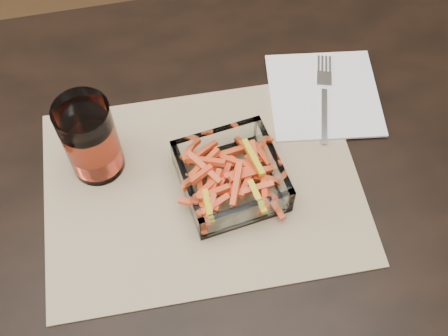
{
  "coord_description": "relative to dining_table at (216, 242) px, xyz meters",
  "views": [
    {
      "loc": [
        -0.06,
        -0.34,
        1.46
      ],
      "look_at": [
        0.02,
        0.06,
        0.78
      ],
      "focal_mm": 45.0,
      "sensor_mm": 36.0,
      "label": 1
    }
  ],
  "objects": [
    {
      "name": "dining_table",
      "position": [
        0.0,
        0.0,
        0.0
      ],
      "size": [
        1.6,
        0.9,
        0.75
      ],
      "color": "black",
      "rests_on": "ground"
    },
    {
      "name": "placemat",
      "position": [
        -0.01,
        0.05,
        0.09
      ],
      "size": [
        0.46,
        0.34,
        0.0
      ],
      "primitive_type": "cube",
      "rotation": [
        0.0,
        0.0,
        -0.03
      ],
      "color": "tan",
      "rests_on": "dining_table"
    },
    {
      "name": "glass_bowl",
      "position": [
        0.03,
        0.04,
        0.11
      ],
      "size": [
        0.15,
        0.15,
        0.05
      ],
      "rotation": [
        0.0,
        0.0,
        0.13
      ],
      "color": "white",
      "rests_on": "placemat"
    },
    {
      "name": "tumbler",
      "position": [
        -0.15,
        0.12,
        0.15
      ],
      "size": [
        0.08,
        0.08,
        0.13
      ],
      "color": "white",
      "rests_on": "placemat"
    },
    {
      "name": "napkin",
      "position": [
        0.21,
        0.17,
        0.09
      ],
      "size": [
        0.19,
        0.19,
        0.0
      ],
      "primitive_type": "cube",
      "rotation": [
        0.0,
        0.0,
        -0.15
      ],
      "color": "white",
      "rests_on": "placemat"
    },
    {
      "name": "fork",
      "position": [
        0.21,
        0.17,
        0.1
      ],
      "size": [
        0.07,
        0.17,
        0.0
      ],
      "rotation": [
        0.0,
        0.0,
        -0.3
      ],
      "color": "silver",
      "rests_on": "napkin"
    }
  ]
}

